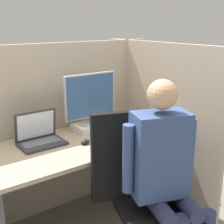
% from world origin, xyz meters
% --- Properties ---
extents(cubicle_panel_back, '(2.02, 0.05, 1.49)m').
position_xyz_m(cubicle_panel_back, '(0.00, 0.76, 0.75)').
color(cubicle_panel_back, tan).
rests_on(cubicle_panel_back, ground).
extents(cubicle_panel_right, '(0.04, 1.38, 1.49)m').
position_xyz_m(cubicle_panel_right, '(0.79, 0.29, 0.75)').
color(cubicle_panel_right, tan).
rests_on(cubicle_panel_right, ground).
extents(desk, '(1.52, 0.73, 0.76)m').
position_xyz_m(desk, '(0.00, 0.37, 0.57)').
color(desk, tan).
rests_on(desk, ground).
extents(paper_box, '(0.29, 0.22, 0.05)m').
position_xyz_m(paper_box, '(0.22, 0.55, 0.78)').
color(paper_box, white).
rests_on(paper_box, desk).
extents(monitor, '(0.49, 0.20, 0.44)m').
position_xyz_m(monitor, '(0.22, 0.55, 1.03)').
color(monitor, '#B2B2B7').
rests_on(monitor, paper_box).
extents(laptop, '(0.33, 0.23, 0.25)m').
position_xyz_m(laptop, '(-0.27, 0.50, 0.81)').
color(laptop, '#2D2D33').
rests_on(laptop, desk).
extents(mouse, '(0.07, 0.05, 0.04)m').
position_xyz_m(mouse, '(0.00, 0.28, 0.78)').
color(mouse, black).
rests_on(mouse, desk).
extents(stapler, '(0.04, 0.13, 0.05)m').
position_xyz_m(stapler, '(0.67, 0.28, 0.78)').
color(stapler, black).
rests_on(stapler, desk).
extents(carrot_toy, '(0.05, 0.13, 0.05)m').
position_xyz_m(carrot_toy, '(0.17, 0.20, 0.78)').
color(carrot_toy, orange).
rests_on(carrot_toy, desk).
extents(office_chair, '(0.60, 0.64, 1.10)m').
position_xyz_m(office_chair, '(0.09, -0.26, 0.56)').
color(office_chair, black).
rests_on(office_chair, ground).
extents(person, '(0.46, 0.47, 1.34)m').
position_xyz_m(person, '(0.15, -0.41, 0.78)').
color(person, '#282D4C').
rests_on(person, ground).
extents(coffee_mug, '(0.09, 0.09, 0.10)m').
position_xyz_m(coffee_mug, '(0.57, 0.50, 0.81)').
color(coffee_mug, '#232328').
rests_on(coffee_mug, desk).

